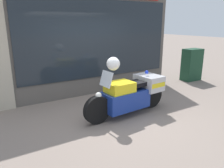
# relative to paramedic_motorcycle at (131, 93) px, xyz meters

# --- Properties ---
(ground_plane) EXTENTS (60.00, 60.00, 0.00)m
(ground_plane) POSITION_rel_paramedic_motorcycle_xyz_m (-0.34, 0.08, -0.52)
(ground_plane) COLOR gray
(shop_building) EXTENTS (6.28, 0.55, 3.31)m
(shop_building) POSITION_rel_paramedic_motorcycle_xyz_m (-0.80, 2.08, 1.14)
(shop_building) COLOR #56514C
(shop_building) RESTS_ON ground
(window_display) EXTENTS (4.77, 0.30, 1.99)m
(window_display) POSITION_rel_paramedic_motorcycle_xyz_m (0.11, 2.11, -0.05)
(window_display) COLOR slate
(window_display) RESTS_ON ground
(paramedic_motorcycle) EXTENTS (2.35, 0.74, 1.17)m
(paramedic_motorcycle) POSITION_rel_paramedic_motorcycle_xyz_m (0.00, 0.00, 0.00)
(paramedic_motorcycle) COLOR black
(paramedic_motorcycle) RESTS_ON ground
(utility_cabinet) EXTENTS (0.75, 0.45, 1.23)m
(utility_cabinet) POSITION_rel_paramedic_motorcycle_xyz_m (3.98, 1.47, 0.09)
(utility_cabinet) COLOR #193D28
(utility_cabinet) RESTS_ON ground
(white_helmet) EXTENTS (0.30, 0.30, 0.30)m
(white_helmet) POSITION_rel_paramedic_motorcycle_xyz_m (-0.55, -0.04, 0.80)
(white_helmet) COLOR white
(white_helmet) RESTS_ON paramedic_motorcycle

